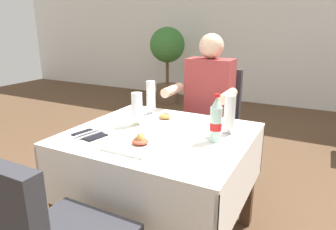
{
  "coord_description": "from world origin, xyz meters",
  "views": [
    {
      "loc": [
        0.86,
        -1.38,
        1.32
      ],
      "look_at": [
        0.06,
        0.16,
        0.8
      ],
      "focal_mm": 32.24,
      "sensor_mm": 36.0,
      "label": 1
    }
  ],
  "objects_px": {
    "cola_bottle_primary": "(216,121)",
    "main_dining_table": "(160,159)",
    "beer_glass_middle": "(137,109)",
    "napkin_cutlery_set": "(90,135)",
    "beer_glass_right": "(151,97)",
    "plate_far_diner": "(169,118)",
    "potted_plant_corner": "(167,54)",
    "plate_near_camera": "(137,143)",
    "beer_glass_left": "(229,114)",
    "seated_diner_far": "(207,105)",
    "chair_far_diner_seat": "(209,120)"
  },
  "relations": [
    {
      "from": "main_dining_table",
      "to": "beer_glass_left",
      "type": "relative_size",
      "value": 4.45
    },
    {
      "from": "napkin_cutlery_set",
      "to": "beer_glass_right",
      "type": "bearing_deg",
      "value": 80.49
    },
    {
      "from": "seated_diner_far",
      "to": "beer_glass_middle",
      "type": "height_order",
      "value": "seated_diner_far"
    },
    {
      "from": "beer_glass_left",
      "to": "chair_far_diner_seat",
      "type": "bearing_deg",
      "value": 117.41
    },
    {
      "from": "beer_glass_middle",
      "to": "cola_bottle_primary",
      "type": "distance_m",
      "value": 0.52
    },
    {
      "from": "chair_far_diner_seat",
      "to": "plate_far_diner",
      "type": "distance_m",
      "value": 0.64
    },
    {
      "from": "potted_plant_corner",
      "to": "main_dining_table",
      "type": "bearing_deg",
      "value": -63.07
    },
    {
      "from": "seated_diner_far",
      "to": "beer_glass_right",
      "type": "xyz_separation_m",
      "value": [
        -0.25,
        -0.43,
        0.13
      ]
    },
    {
      "from": "cola_bottle_primary",
      "to": "beer_glass_right",
      "type": "bearing_deg",
      "value": 153.04
    },
    {
      "from": "seated_diner_far",
      "to": "potted_plant_corner",
      "type": "bearing_deg",
      "value": 123.63
    },
    {
      "from": "beer_glass_left",
      "to": "main_dining_table",
      "type": "bearing_deg",
      "value": -155.79
    },
    {
      "from": "plate_far_diner",
      "to": "beer_glass_middle",
      "type": "xyz_separation_m",
      "value": [
        -0.12,
        -0.19,
        0.1
      ]
    },
    {
      "from": "plate_far_diner",
      "to": "potted_plant_corner",
      "type": "distance_m",
      "value": 3.35
    },
    {
      "from": "plate_far_diner",
      "to": "beer_glass_left",
      "type": "height_order",
      "value": "beer_glass_left"
    },
    {
      "from": "plate_near_camera",
      "to": "napkin_cutlery_set",
      "type": "height_order",
      "value": "plate_near_camera"
    },
    {
      "from": "plate_far_diner",
      "to": "potted_plant_corner",
      "type": "relative_size",
      "value": 0.2
    },
    {
      "from": "beer_glass_middle",
      "to": "napkin_cutlery_set",
      "type": "bearing_deg",
      "value": -116.79
    },
    {
      "from": "plate_far_diner",
      "to": "beer_glass_right",
      "type": "height_order",
      "value": "beer_glass_right"
    },
    {
      "from": "chair_far_diner_seat",
      "to": "beer_glass_right",
      "type": "relative_size",
      "value": 4.17
    },
    {
      "from": "beer_glass_right",
      "to": "main_dining_table",
      "type": "bearing_deg",
      "value": -51.87
    },
    {
      "from": "beer_glass_right",
      "to": "beer_glass_middle",
      "type": "bearing_deg",
      "value": -78.54
    },
    {
      "from": "plate_far_diner",
      "to": "beer_glass_left",
      "type": "bearing_deg",
      "value": -10.51
    },
    {
      "from": "plate_near_camera",
      "to": "potted_plant_corner",
      "type": "height_order",
      "value": "potted_plant_corner"
    },
    {
      "from": "beer_glass_right",
      "to": "cola_bottle_primary",
      "type": "bearing_deg",
      "value": -26.96
    },
    {
      "from": "beer_glass_left",
      "to": "beer_glass_right",
      "type": "distance_m",
      "value": 0.62
    },
    {
      "from": "seated_diner_far",
      "to": "plate_near_camera",
      "type": "bearing_deg",
      "value": -91.14
    },
    {
      "from": "main_dining_table",
      "to": "plate_far_diner",
      "type": "bearing_deg",
      "value": 105.99
    },
    {
      "from": "plate_near_camera",
      "to": "beer_glass_middle",
      "type": "height_order",
      "value": "beer_glass_middle"
    },
    {
      "from": "plate_near_camera",
      "to": "beer_glass_middle",
      "type": "relative_size",
      "value": 1.25
    },
    {
      "from": "main_dining_table",
      "to": "potted_plant_corner",
      "type": "xyz_separation_m",
      "value": [
        -1.63,
        3.2,
        0.29
      ]
    },
    {
      "from": "main_dining_table",
      "to": "beer_glass_left",
      "type": "distance_m",
      "value": 0.49
    },
    {
      "from": "chair_far_diner_seat",
      "to": "beer_glass_middle",
      "type": "distance_m",
      "value": 0.86
    },
    {
      "from": "napkin_cutlery_set",
      "to": "beer_glass_left",
      "type": "bearing_deg",
      "value": 29.27
    },
    {
      "from": "plate_far_diner",
      "to": "beer_glass_middle",
      "type": "distance_m",
      "value": 0.24
    },
    {
      "from": "main_dining_table",
      "to": "napkin_cutlery_set",
      "type": "height_order",
      "value": "napkin_cutlery_set"
    },
    {
      "from": "beer_glass_middle",
      "to": "beer_glass_right",
      "type": "bearing_deg",
      "value": 101.46
    },
    {
      "from": "plate_near_camera",
      "to": "cola_bottle_primary",
      "type": "relative_size",
      "value": 0.99
    },
    {
      "from": "beer_glass_right",
      "to": "cola_bottle_primary",
      "type": "height_order",
      "value": "cola_bottle_primary"
    },
    {
      "from": "chair_far_diner_seat",
      "to": "seated_diner_far",
      "type": "distance_m",
      "value": 0.19
    },
    {
      "from": "beer_glass_left",
      "to": "potted_plant_corner",
      "type": "distance_m",
      "value": 3.63
    },
    {
      "from": "seated_diner_far",
      "to": "beer_glass_right",
      "type": "distance_m",
      "value": 0.52
    },
    {
      "from": "beer_glass_right",
      "to": "potted_plant_corner",
      "type": "height_order",
      "value": "potted_plant_corner"
    },
    {
      "from": "chair_far_diner_seat",
      "to": "beer_glass_right",
      "type": "xyz_separation_m",
      "value": [
        -0.24,
        -0.54,
        0.29
      ]
    },
    {
      "from": "beer_glass_left",
      "to": "cola_bottle_primary",
      "type": "xyz_separation_m",
      "value": [
        -0.03,
        -0.14,
        -0.01
      ]
    },
    {
      "from": "cola_bottle_primary",
      "to": "main_dining_table",
      "type": "bearing_deg",
      "value": -176.75
    },
    {
      "from": "beer_glass_middle",
      "to": "seated_diner_far",
      "type": "bearing_deg",
      "value": 73.83
    },
    {
      "from": "napkin_cutlery_set",
      "to": "cola_bottle_primary",
      "type": "bearing_deg",
      "value": 20.32
    },
    {
      "from": "napkin_cutlery_set",
      "to": "potted_plant_corner",
      "type": "xyz_separation_m",
      "value": [
        -1.3,
        3.43,
        0.11
      ]
    },
    {
      "from": "beer_glass_middle",
      "to": "potted_plant_corner",
      "type": "bearing_deg",
      "value": 114.53
    },
    {
      "from": "main_dining_table",
      "to": "plate_near_camera",
      "type": "height_order",
      "value": "plate_near_camera"
    }
  ]
}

